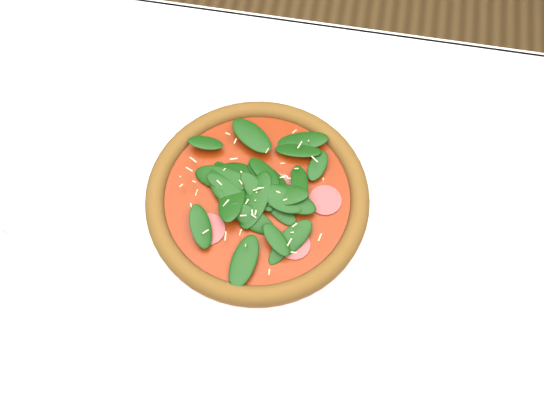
# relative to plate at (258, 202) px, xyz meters

# --- Properties ---
(ground) EXTENTS (6.00, 6.00, 0.00)m
(ground) POSITION_rel_plate_xyz_m (-0.00, -0.06, -0.76)
(ground) COLOR brown
(ground) RESTS_ON ground
(dining_table) EXTENTS (1.21, 0.81, 0.75)m
(dining_table) POSITION_rel_plate_xyz_m (-0.00, -0.06, -0.11)
(dining_table) COLOR silver
(dining_table) RESTS_ON ground
(plate) EXTENTS (0.36, 0.36, 0.02)m
(plate) POSITION_rel_plate_xyz_m (0.00, 0.00, 0.00)
(plate) COLOR silver
(plate) RESTS_ON dining_table
(pizza) EXTENTS (0.38, 0.38, 0.04)m
(pizza) POSITION_rel_plate_xyz_m (0.00, 0.00, 0.02)
(pizza) COLOR #9B5325
(pizza) RESTS_ON plate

